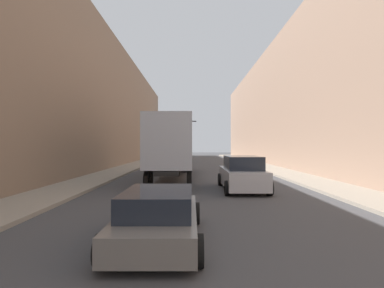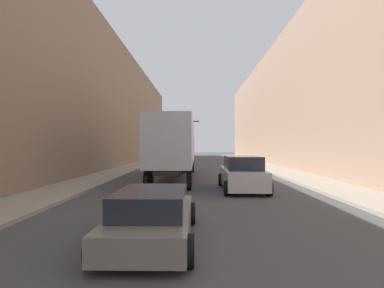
% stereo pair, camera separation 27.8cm
% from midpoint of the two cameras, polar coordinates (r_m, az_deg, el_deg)
% --- Properties ---
extents(sidewalk_right, '(2.72, 80.00, 0.15)m').
position_cam_midpoint_polar(sidewalk_right, '(30.24, 14.34, -4.55)').
color(sidewalk_right, gray).
rests_on(sidewalk_right, ground).
extents(sidewalk_left, '(2.72, 80.00, 0.15)m').
position_cam_midpoint_polar(sidewalk_left, '(30.04, -12.87, -4.58)').
color(sidewalk_left, gray).
rests_on(sidewalk_left, ground).
extents(building_right, '(6.00, 80.00, 13.99)m').
position_cam_midpoint_polar(building_right, '(31.86, 22.02, 8.16)').
color(building_right, '#997A66').
rests_on(building_right, ground).
extents(building_left, '(6.00, 80.00, 13.61)m').
position_cam_midpoint_polar(building_left, '(31.53, -20.68, 7.89)').
color(building_left, '#846B56').
rests_on(building_left, ground).
extents(semi_truck, '(2.53, 13.95, 4.02)m').
position_cam_midpoint_polar(semi_truck, '(21.55, -3.77, -0.43)').
color(semi_truck, '#B2B7C1').
rests_on(semi_truck, ground).
extents(sedan_car, '(2.07, 4.46, 1.27)m').
position_cam_midpoint_polar(sedan_car, '(7.58, -7.44, -13.48)').
color(sedan_car, slate).
rests_on(sedan_car, ground).
extents(suv_car, '(2.20, 4.84, 1.78)m').
position_cam_midpoint_polar(suv_car, '(15.94, 9.01, -5.67)').
color(suv_car, '#B7B7BC').
rests_on(suv_car, ground).
extents(traffic_signal_gantry, '(5.66, 0.35, 5.73)m').
position_cam_midpoint_polar(traffic_signal_gantry, '(38.55, -5.38, 2.36)').
color(traffic_signal_gantry, black).
rests_on(traffic_signal_gantry, ground).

